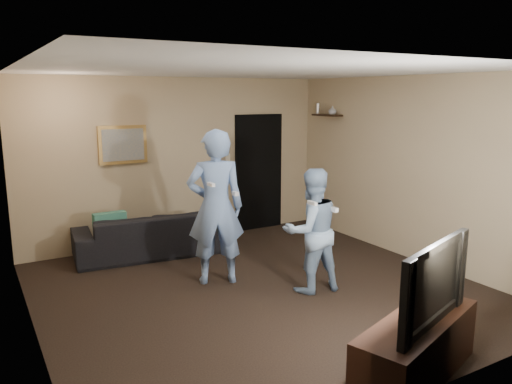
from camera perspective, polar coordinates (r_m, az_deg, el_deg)
ground at (r=6.19m, az=0.40°, el=-11.10°), size 5.00×5.00×0.00m
ceiling at (r=5.73m, az=0.44°, el=13.73°), size 5.00×5.00×0.04m
wall_back at (r=8.04m, az=-8.74°, el=3.58°), size 5.00×0.04×2.60m
wall_front at (r=3.94m, az=19.42°, el=-4.85°), size 5.00×0.04×2.60m
wall_left at (r=5.05m, az=-24.79°, el=-1.81°), size 0.04×5.00×2.60m
wall_right at (r=7.40m, az=17.32°, el=2.55°), size 0.04×5.00×2.60m
sofa at (r=7.54m, az=-11.99°, el=-4.69°), size 2.24×1.07×0.63m
throw_pillow at (r=7.35m, az=-16.33°, el=-3.99°), size 0.46×0.16×0.45m
painting_frame at (r=7.70m, az=-14.98°, el=5.25°), size 0.72×0.05×0.57m
painting_canvas at (r=7.68m, az=-14.93°, el=5.23°), size 0.62×0.01×0.47m
doorway at (r=8.69m, az=0.31°, el=2.27°), size 0.90×0.06×2.00m
light_switch at (r=8.37m, az=-3.25°, el=3.98°), size 0.08×0.02×0.12m
wall_shelf at (r=8.58m, az=8.12°, el=8.69°), size 0.20×0.60×0.03m
shelf_vase at (r=8.46m, az=8.73°, el=9.22°), size 0.14×0.14×0.14m
shelf_figurine at (r=8.78m, az=7.07°, el=9.46°), size 0.06×0.06×0.18m
tv_console at (r=4.56m, az=17.86°, el=-16.75°), size 1.54×0.91×0.52m
television at (r=4.31m, az=18.35°, el=-9.62°), size 1.18×0.52×0.68m
wii_player_left at (r=6.18m, az=-4.64°, el=-1.75°), size 0.82×0.67×1.93m
wii_player_right at (r=5.98m, az=6.34°, el=-4.40°), size 0.79×0.65×1.49m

